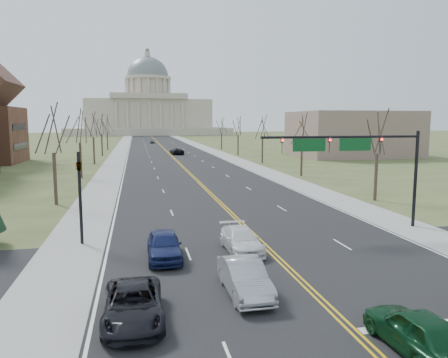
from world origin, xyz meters
name	(u,v)px	position (x,y,z in m)	size (l,w,h in m)	color
ground	(342,320)	(0.00, 0.00, 0.00)	(600.00, 600.00, 0.00)	#3E4924
road	(164,149)	(0.00, 110.00, 0.01)	(20.00, 380.00, 0.01)	black
cross_road	(290,270)	(0.00, 6.00, 0.01)	(120.00, 14.00, 0.01)	black
sidewalk_left	(121,149)	(-12.00, 110.00, 0.01)	(4.00, 380.00, 0.03)	gray
sidewalk_right	(206,148)	(12.00, 110.00, 0.01)	(4.00, 380.00, 0.03)	gray
center_line	(164,149)	(0.00, 110.00, 0.01)	(0.42, 380.00, 0.01)	gold
edge_line_left	(129,149)	(-9.80, 110.00, 0.01)	(0.15, 380.00, 0.01)	silver
edge_line_right	(198,148)	(9.80, 110.00, 0.01)	(0.15, 380.00, 0.01)	silver
capitol	(149,110)	(0.00, 249.91, 14.20)	(90.00, 60.00, 50.00)	#BDB19E
signal_mast	(354,151)	(7.45, 13.50, 5.76)	(12.12, 0.44, 7.20)	black
signal_left	(80,187)	(-11.50, 13.50, 3.71)	(0.32, 0.36, 6.00)	black
tree_r_0	(378,135)	(15.50, 24.00, 6.55)	(3.74, 3.74, 8.50)	#3A2F22
tree_l_0	(53,132)	(-15.50, 28.00, 6.94)	(3.96, 3.96, 9.00)	#3A2F22
tree_r_1	(302,131)	(15.50, 44.00, 6.55)	(3.74, 3.74, 8.50)	#3A2F22
tree_l_1	(79,128)	(-15.50, 48.00, 6.94)	(3.96, 3.96, 9.00)	#3A2F22
tree_r_2	(263,128)	(15.50, 64.00, 6.55)	(3.74, 3.74, 8.50)	#3A2F22
tree_l_2	(93,126)	(-15.50, 68.00, 6.94)	(3.96, 3.96, 9.00)	#3A2F22
tree_r_3	(238,127)	(15.50, 84.00, 6.55)	(3.74, 3.74, 8.50)	#3A2F22
tree_l_3	(101,125)	(-15.50, 88.00, 6.94)	(3.96, 3.96, 9.00)	#3A2F22
tree_r_4	(222,126)	(15.50, 104.00, 6.55)	(3.74, 3.74, 8.50)	#3A2F22
tree_l_4	(107,124)	(-15.50, 108.00, 6.94)	(3.96, 3.96, 9.00)	#3A2F22
bldg_right_mass	(352,134)	(40.00, 76.00, 5.00)	(25.00, 20.00, 10.00)	#7F6A5A
car_nb_inner_lead	(418,331)	(1.40, -2.77, 0.79)	(1.84, 4.57, 1.56)	#0B341A
car_sb_inner_lead	(245,278)	(-3.18, 3.35, 0.80)	(1.66, 4.76, 1.57)	#989A9F
car_sb_outer_lead	(133,304)	(-8.18, 1.56, 0.72)	(2.34, 5.06, 1.41)	black
car_sb_inner_second	(241,240)	(-1.75, 9.87, 0.72)	(1.98, 4.87, 1.41)	silver
car_sb_outer_second	(164,245)	(-6.46, 9.33, 0.82)	(1.92, 4.77, 1.63)	#161F4E
car_far_nb	(177,151)	(1.61, 88.35, 0.80)	(2.60, 5.65, 1.57)	black
car_far_sb	(152,141)	(-2.17, 141.46, 0.68)	(1.57, 3.91, 1.33)	#52555A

